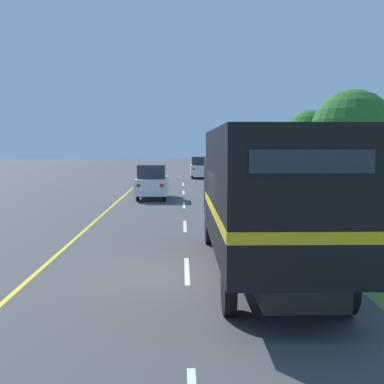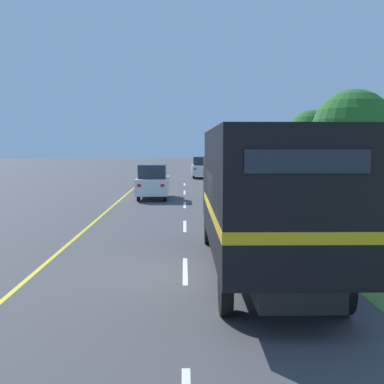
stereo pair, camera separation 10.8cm
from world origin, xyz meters
name	(u,v)px [view 1 (the left image)]	position (x,y,z in m)	size (l,w,h in m)	color
ground_plane	(187,274)	(0.00, 0.00, 0.00)	(200.00, 200.00, 0.00)	#444447
edge_line_yellow	(118,201)	(-3.70, 15.33, 0.00)	(0.12, 63.58, 0.01)	yellow
centre_dash_near	(187,270)	(0.00, 0.31, 0.00)	(0.12, 2.60, 0.01)	white
centre_dash_mid_a	(185,226)	(0.00, 6.91, 0.00)	(0.12, 2.60, 0.01)	white
centre_dash_mid_b	(184,205)	(0.00, 13.51, 0.00)	(0.12, 2.60, 0.01)	white
centre_dash_far	(184,192)	(0.00, 20.11, 0.00)	(0.12, 2.60, 0.01)	white
centre_dash_farthest	(183,184)	(0.00, 26.71, 0.00)	(0.12, 2.60, 0.01)	white
horse_trailer_truck	(265,195)	(1.83, -0.27, 1.96)	(2.55, 8.62, 3.47)	black
lead_car_white	(152,182)	(-1.83, 16.38, 1.00)	(1.80, 3.88, 2.01)	black
lead_car_white_ahead	(200,167)	(1.61, 34.06, 1.01)	(1.80, 3.84, 2.02)	black
highway_sign	(349,177)	(6.36, 6.93, 1.89)	(2.14, 0.09, 2.96)	#9E9EA3
roadside_tree_near	(352,131)	(8.26, 12.10, 3.83)	(4.00, 4.00, 5.83)	brown
roadside_tree_mid	(310,135)	(8.55, 20.98, 3.77)	(3.34, 3.34, 5.47)	brown
roadside_tree_far	(311,137)	(10.46, 27.81, 3.81)	(4.03, 4.03, 5.84)	brown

